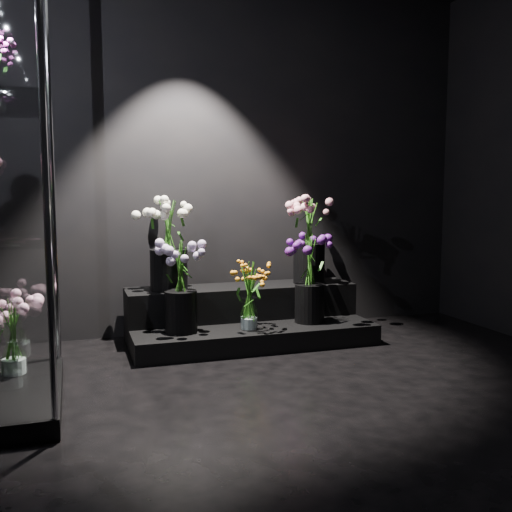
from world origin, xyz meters
name	(u,v)px	position (x,y,z in m)	size (l,w,h in m)	color
floor	(344,418)	(0.00, 0.00, 0.00)	(4.00, 4.00, 0.00)	black
wall_back	(234,158)	(0.00, 2.00, 1.40)	(4.00, 4.00, 0.00)	black
display_riser	(246,318)	(-0.01, 1.64, 0.17)	(1.79, 0.80, 0.40)	black
bouquet_orange_bells	(249,294)	(-0.08, 1.35, 0.40)	(0.34, 0.34, 0.48)	white
bouquet_lilac	(181,280)	(-0.56, 1.42, 0.52)	(0.43, 0.43, 0.63)	black
bouquet_purple	(310,272)	(0.42, 1.42, 0.53)	(0.40, 0.40, 0.66)	black
bouquet_cream_roses	(168,237)	(-0.59, 1.73, 0.79)	(0.48, 0.48, 0.69)	black
bouquet_pink_roses	(309,233)	(0.54, 1.72, 0.80)	(0.49, 0.49, 0.70)	black
bouquet_case_base_pink	(12,334)	(-1.61, 0.92, 0.34)	(0.40, 0.40, 0.44)	white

